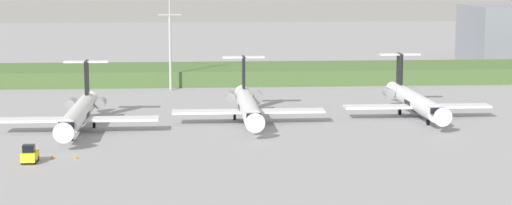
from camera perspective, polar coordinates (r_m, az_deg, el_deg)
name	(u,v)px	position (r m, az deg, el deg)	size (l,w,h in m)	color
ground_plane	(248,103)	(152.15, -0.55, -0.03)	(500.00, 500.00, 0.00)	#939399
grass_berm	(238,74)	(182.34, -1.17, 1.88)	(320.00, 20.00, 3.16)	#4C6B38
regional_jet_nearest	(79,113)	(127.97, -11.43, -0.66)	(22.81, 31.00, 9.00)	silver
regional_jet_second	(248,105)	(132.64, -0.54, -0.17)	(22.81, 31.00, 9.00)	silver
regional_jet_third	(415,100)	(139.72, 10.27, 0.13)	(22.81, 31.00, 9.00)	silver
antenna_mast	(170,42)	(168.68, -5.60, 3.91)	(4.40, 0.50, 22.12)	#B2B2B7
baggage_tug	(30,155)	(107.69, -14.49, -3.29)	(1.72, 3.20, 2.30)	yellow
safety_cone_front_marker	(52,157)	(109.49, -13.10, -3.44)	(0.44, 0.44, 0.55)	orange
safety_cone_mid_marker	(76,157)	(108.73, -11.62, -3.48)	(0.44, 0.44, 0.55)	orange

